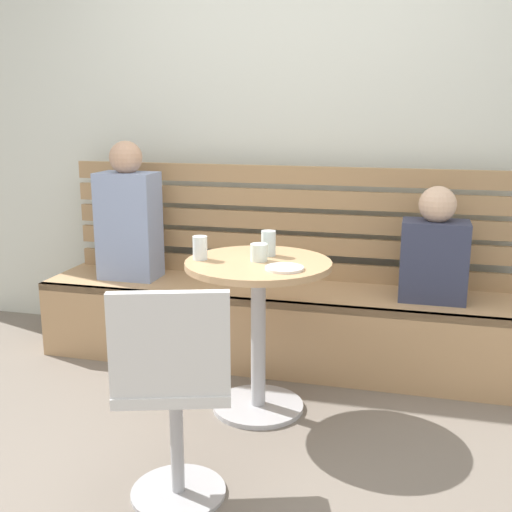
{
  "coord_description": "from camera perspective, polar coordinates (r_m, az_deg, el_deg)",
  "views": [
    {
      "loc": [
        0.75,
        -2.1,
        1.43
      ],
      "look_at": [
        0.03,
        0.66,
        0.75
      ],
      "focal_mm": 43.91,
      "sensor_mm": 36.0,
      "label": 1
    }
  ],
  "objects": [
    {
      "name": "cup_glass_short",
      "position": [
        2.88,
        0.27,
        0.33
      ],
      "size": [
        0.08,
        0.08,
        0.08
      ],
      "primitive_type": "cylinder",
      "color": "silver",
      "rests_on": "cafe_table"
    },
    {
      "name": "phone_on_table",
      "position": [
        3.07,
        0.32,
        0.47
      ],
      "size": [
        0.1,
        0.15,
        0.01
      ],
      "primitive_type": "cube",
      "rotation": [
        0.0,
        0.0,
        0.23
      ],
      "color": "black",
      "rests_on": "cafe_table"
    },
    {
      "name": "back_wall",
      "position": [
        3.82,
        3.46,
        13.65
      ],
      "size": [
        5.2,
        0.1,
        2.9
      ],
      "primitive_type": "cube",
      "color": "silver",
      "rests_on": "ground"
    },
    {
      "name": "person_child_left",
      "position": [
        3.38,
        15.95,
        0.45
      ],
      "size": [
        0.34,
        0.22,
        0.6
      ],
      "color": "#333851",
      "rests_on": "booth_bench"
    },
    {
      "name": "plate_small",
      "position": [
        2.73,
        2.6,
        -1.11
      ],
      "size": [
        0.17,
        0.17,
        0.01
      ],
      "primitive_type": "cylinder",
      "color": "white",
      "rests_on": "cafe_table"
    },
    {
      "name": "cup_glass_tall",
      "position": [
        2.98,
        1.14,
        1.17
      ],
      "size": [
        0.07,
        0.07,
        0.12
      ],
      "primitive_type": "cylinder",
      "color": "silver",
      "rests_on": "cafe_table"
    },
    {
      "name": "white_chair",
      "position": [
        2.27,
        -7.51,
        -11.83
      ],
      "size": [
        0.5,
        0.5,
        0.85
      ],
      "color": "#ADADB2",
      "rests_on": "ground"
    },
    {
      "name": "person_adult",
      "position": [
        3.74,
        -11.53,
        3.47
      ],
      "size": [
        0.34,
        0.22,
        0.81
      ],
      "color": "#8C9EC6",
      "rests_on": "booth_bench"
    },
    {
      "name": "ground",
      "position": [
        2.65,
        -4.4,
        -19.29
      ],
      "size": [
        8.0,
        8.0,
        0.0
      ],
      "primitive_type": "plane",
      "color": "#70665B"
    },
    {
      "name": "booth_backrest",
      "position": [
        3.68,
        2.71,
        3.14
      ],
      "size": [
        2.65,
        0.04,
        0.66
      ],
      "color": "#A68157",
      "rests_on": "booth_bench"
    },
    {
      "name": "cafe_table",
      "position": [
        2.94,
        0.21,
        -4.65
      ],
      "size": [
        0.68,
        0.68,
        0.74
      ],
      "color": "#ADADB2",
      "rests_on": "ground"
    },
    {
      "name": "booth_bench",
      "position": [
        3.59,
        1.8,
        -6.28
      ],
      "size": [
        2.7,
        0.52,
        0.44
      ],
      "color": "tan",
      "rests_on": "ground"
    },
    {
      "name": "cup_water_clear",
      "position": [
        2.91,
        -5.12,
        0.74
      ],
      "size": [
        0.07,
        0.07,
        0.11
      ],
      "primitive_type": "cylinder",
      "color": "white",
      "rests_on": "cafe_table"
    }
  ]
}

